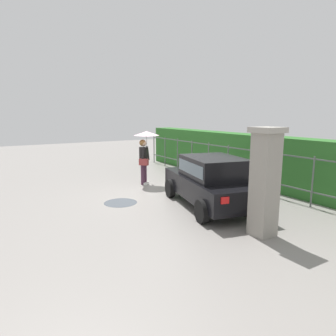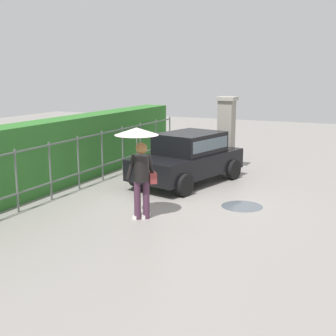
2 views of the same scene
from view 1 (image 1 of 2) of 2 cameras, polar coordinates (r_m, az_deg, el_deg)
ground_plane at (r=10.26m, az=-0.93°, el=-5.05°), size 40.00×40.00×0.00m
car at (r=8.93m, az=8.22°, el=-2.17°), size 3.98×2.52×1.48m
pedestrian at (r=11.61m, az=-4.33°, el=4.08°), size 0.97×0.97×2.04m
gate_pillar at (r=6.96m, az=17.71°, el=-2.40°), size 0.60×0.60×2.42m
fence_section at (r=12.01m, az=11.17°, el=1.03°), size 12.01×0.05×1.50m
hedge_row at (r=12.57m, az=14.04°, el=1.90°), size 12.96×0.90×1.90m
puddle_near at (r=9.49m, az=-8.89°, el=-6.45°), size 1.01×1.01×0.00m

